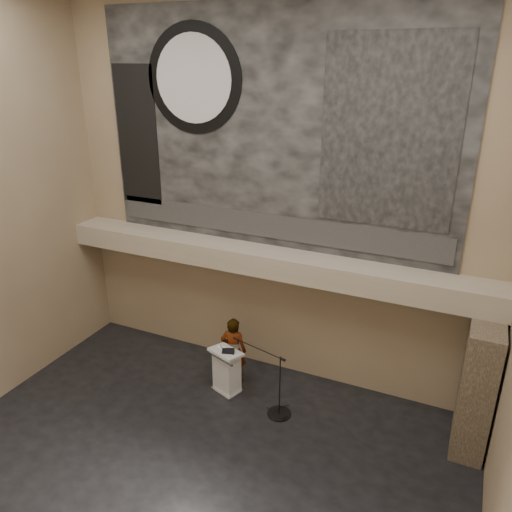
% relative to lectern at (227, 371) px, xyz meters
% --- Properties ---
extents(floor, '(10.00, 10.00, 0.00)m').
position_rel_lectern_xyz_m(floor, '(0.44, -2.57, -0.55)').
color(floor, black).
rests_on(floor, ground).
extents(wall_back, '(10.00, 0.02, 8.50)m').
position_rel_lectern_xyz_m(wall_back, '(0.44, 1.43, 3.70)').
color(wall_back, '#897157').
rests_on(wall_back, floor).
extents(soffit, '(10.00, 0.80, 0.50)m').
position_rel_lectern_xyz_m(soffit, '(0.44, 1.03, 2.40)').
color(soffit, tan).
rests_on(soffit, wall_back).
extents(sprinkler_left, '(0.04, 0.04, 0.06)m').
position_rel_lectern_xyz_m(sprinkler_left, '(-1.16, 0.98, 2.12)').
color(sprinkler_left, '#B2893D').
rests_on(sprinkler_left, soffit).
extents(sprinkler_right, '(0.04, 0.04, 0.06)m').
position_rel_lectern_xyz_m(sprinkler_right, '(2.34, 0.98, 2.12)').
color(sprinkler_right, '#B2893D').
rests_on(sprinkler_right, soffit).
extents(banner, '(8.00, 0.05, 5.00)m').
position_rel_lectern_xyz_m(banner, '(0.44, 1.40, 5.15)').
color(banner, black).
rests_on(banner, wall_back).
extents(banner_text_strip, '(7.76, 0.02, 0.55)m').
position_rel_lectern_xyz_m(banner_text_strip, '(0.44, 1.36, 3.10)').
color(banner_text_strip, '#2C2C2C').
rests_on(banner_text_strip, banner).
extents(banner_clock_rim, '(2.30, 0.02, 2.30)m').
position_rel_lectern_xyz_m(banner_clock_rim, '(-1.36, 1.36, 6.15)').
color(banner_clock_rim, black).
rests_on(banner_clock_rim, banner).
extents(banner_clock_face, '(1.84, 0.02, 1.84)m').
position_rel_lectern_xyz_m(banner_clock_face, '(-1.36, 1.34, 6.15)').
color(banner_clock_face, silver).
rests_on(banner_clock_face, banner).
extents(banner_building_print, '(2.60, 0.02, 3.60)m').
position_rel_lectern_xyz_m(banner_building_print, '(2.84, 1.36, 5.25)').
color(banner_building_print, black).
rests_on(banner_building_print, banner).
extents(banner_brick_print, '(1.10, 0.02, 3.20)m').
position_rel_lectern_xyz_m(banner_brick_print, '(-2.96, 1.36, 4.85)').
color(banner_brick_print, black).
rests_on(banner_brick_print, banner).
extents(stone_pier, '(0.60, 1.40, 2.70)m').
position_rel_lectern_xyz_m(stone_pier, '(5.09, 0.58, 0.80)').
color(stone_pier, '#433729').
rests_on(stone_pier, floor).
extents(lectern, '(0.83, 0.70, 1.13)m').
position_rel_lectern_xyz_m(lectern, '(0.00, 0.00, 0.00)').
color(lectern, silver).
rests_on(lectern, floor).
extents(binder, '(0.34, 0.31, 0.04)m').
position_rel_lectern_xyz_m(binder, '(0.07, -0.03, 0.56)').
color(binder, black).
rests_on(binder, lectern).
extents(papers, '(0.22, 0.29, 0.00)m').
position_rel_lectern_xyz_m(papers, '(-0.16, -0.01, 0.55)').
color(papers, white).
rests_on(papers, lectern).
extents(speaker_person, '(0.67, 0.50, 1.67)m').
position_rel_lectern_xyz_m(speaker_person, '(-0.04, 0.43, 0.28)').
color(speaker_person, white).
rests_on(speaker_person, floor).
extents(mic_stand, '(1.50, 0.58, 1.45)m').
position_rel_lectern_xyz_m(mic_stand, '(1.33, -0.21, -0.33)').
color(mic_stand, black).
rests_on(mic_stand, floor).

